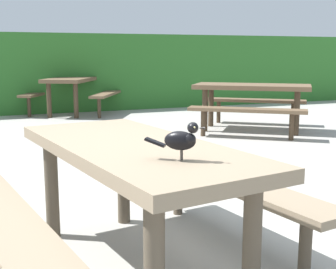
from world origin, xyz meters
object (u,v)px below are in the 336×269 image
Objects in this scene: bird_grackle at (182,139)px; picnic_table_mid_left at (74,86)px; picnic_table_far_centre at (252,96)px; picnic_table_foreground at (134,175)px.

bird_grackle reaches higher than picnic_table_mid_left.
picnic_table_far_centre is at bearing -55.08° from picnic_table_mid_left.
bird_grackle is 7.68m from picnic_table_mid_left.
picnic_table_far_centre is (3.21, 3.92, 0.00)m from picnic_table_foreground.
bird_grackle is 5.43m from picnic_table_far_centre.
picnic_table_mid_left is (0.98, 7.12, 0.00)m from picnic_table_foreground.
bird_grackle is at bearing -81.16° from picnic_table_foreground.
picnic_table_foreground is 7.19m from picnic_table_mid_left.
picnic_table_foreground is 0.58m from bird_grackle.
bird_grackle is at bearing -96.73° from picnic_table_mid_left.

